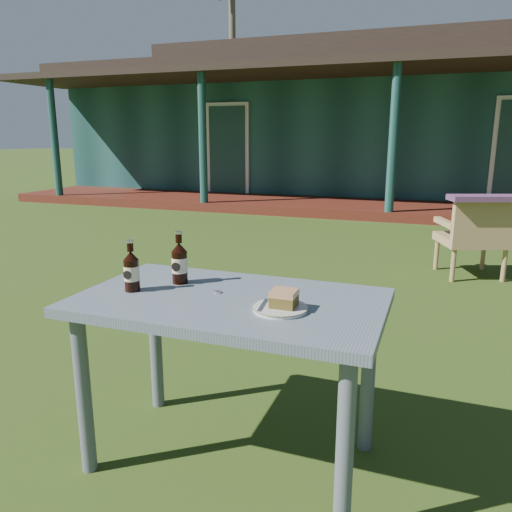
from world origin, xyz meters
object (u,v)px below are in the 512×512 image
at_px(cola_bottle_far, 132,271).
at_px(armchair_left, 475,234).
at_px(plate, 280,308).
at_px(cola_bottle_near, 180,263).
at_px(cake_slice, 284,298).
at_px(cafe_table, 230,322).

xyz_separation_m(cola_bottle_far, armchair_left, (1.50, 3.43, -0.37)).
bearing_deg(cola_bottle_far, plate, -1.46).
bearing_deg(cola_bottle_near, armchair_left, 67.29).
bearing_deg(cake_slice, armchair_left, 76.19).
bearing_deg(cake_slice, plate, -143.40).
bearing_deg(plate, cake_slice, 36.60).
bearing_deg(plate, armchair_left, 76.05).
bearing_deg(armchair_left, cola_bottle_near, -112.71).
height_order(cake_slice, cola_bottle_far, cola_bottle_far).
bearing_deg(cola_bottle_far, cafe_table, 7.78).
bearing_deg(cola_bottle_near, plate, -19.57).
bearing_deg(cola_bottle_near, cafe_table, -21.39).
xyz_separation_m(cafe_table, cake_slice, (0.24, -0.06, 0.15)).
distance_m(plate, armchair_left, 3.56).
xyz_separation_m(cafe_table, armchair_left, (1.09, 3.38, -0.19)).
bearing_deg(armchair_left, cafe_table, -107.87).
xyz_separation_m(plate, cola_bottle_near, (-0.51, 0.18, 0.08)).
bearing_deg(cake_slice, cafe_table, 165.21).
relative_size(cafe_table, plate, 5.88).
height_order(plate, cola_bottle_near, cola_bottle_near).
distance_m(cola_bottle_far, armchair_left, 3.76).
relative_size(plate, cola_bottle_near, 0.90).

